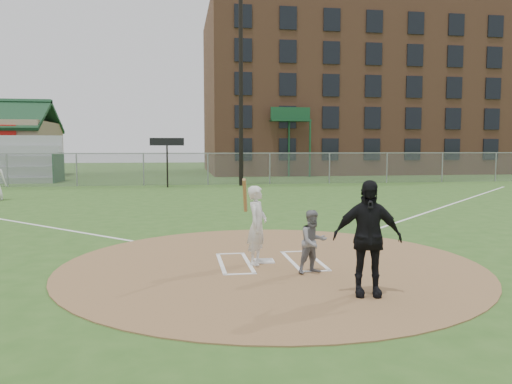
{
  "coord_description": "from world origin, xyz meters",
  "views": [
    {
      "loc": [
        -1.82,
        -9.75,
        2.37
      ],
      "look_at": [
        0.0,
        2.0,
        1.3
      ],
      "focal_mm": 35.0,
      "sensor_mm": 36.0,
      "label": 1
    }
  ],
  "objects": [
    {
      "name": "ground",
      "position": [
        0.0,
        0.0,
        0.0
      ],
      "size": [
        140.0,
        140.0,
        0.0
      ],
      "primitive_type": "plane",
      "color": "#2F561D",
      "rests_on": "ground"
    },
    {
      "name": "dirt_circle",
      "position": [
        0.0,
        0.0,
        0.01
      ],
      "size": [
        8.4,
        8.4,
        0.02
      ],
      "primitive_type": "cylinder",
      "color": "olive",
      "rests_on": "ground"
    },
    {
      "name": "home_plate",
      "position": [
        -0.11,
        0.2,
        0.03
      ],
      "size": [
        0.42,
        0.42,
        0.03
      ],
      "primitive_type": "cube",
      "rotation": [
        0.0,
        0.0,
        -0.05
      ],
      "color": "white",
      "rests_on": "dirt_circle"
    },
    {
      "name": "foul_line_first",
      "position": [
        9.0,
        9.0,
        0.01
      ],
      "size": [
        17.04,
        17.04,
        0.01
      ],
      "primitive_type": "cube",
      "rotation": [
        0.0,
        0.0,
        -0.79
      ],
      "color": "white",
      "rests_on": "ground"
    },
    {
      "name": "catcher",
      "position": [
        0.64,
        -0.87,
        0.61
      ],
      "size": [
        0.69,
        0.61,
        1.19
      ],
      "primitive_type": "imported",
      "rotation": [
        0.0,
        0.0,
        0.33
      ],
      "color": "slate",
      "rests_on": "dirt_circle"
    },
    {
      "name": "umpire",
      "position": [
        1.11,
        -2.34,
        0.94
      ],
      "size": [
        1.15,
        0.67,
        1.84
      ],
      "primitive_type": "imported",
      "rotation": [
        0.0,
        0.0,
        -0.22
      ],
      "color": "black",
      "rests_on": "dirt_circle"
    },
    {
      "name": "batters_boxes",
      "position": [
        0.0,
        0.15,
        0.03
      ],
      "size": [
        2.08,
        1.88,
        0.01
      ],
      "color": "white",
      "rests_on": "dirt_circle"
    },
    {
      "name": "batter_at_plate",
      "position": [
        -0.29,
        0.02,
        0.82
      ],
      "size": [
        0.69,
        1.04,
        1.78
      ],
      "color": "silver",
      "rests_on": "dirt_circle"
    },
    {
      "name": "outfield_fence",
      "position": [
        0.0,
        22.0,
        1.02
      ],
      "size": [
        56.08,
        0.08,
        2.03
      ],
      "color": "slate",
      "rests_on": "ground"
    },
    {
      "name": "bleachers",
      "position": [
        -13.0,
        26.2,
        1.59
      ],
      "size": [
        6.08,
        3.2,
        3.2
      ],
      "color": "#B7BABF",
      "rests_on": "ground"
    },
    {
      "name": "brick_warehouse",
      "position": [
        16.0,
        37.96,
        7.5
      ],
      "size": [
        30.0,
        17.17,
        15.0
      ],
      "color": "brown",
      "rests_on": "ground"
    },
    {
      "name": "light_pole",
      "position": [
        2.0,
        21.0,
        6.61
      ],
      "size": [
        1.2,
        0.3,
        12.22
      ],
      "color": "black",
      "rests_on": "ground"
    },
    {
      "name": "scoreboard_sign",
      "position": [
        -2.5,
        20.2,
        2.39
      ],
      "size": [
        2.0,
        0.1,
        2.93
      ],
      "color": "black",
      "rests_on": "ground"
    }
  ]
}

